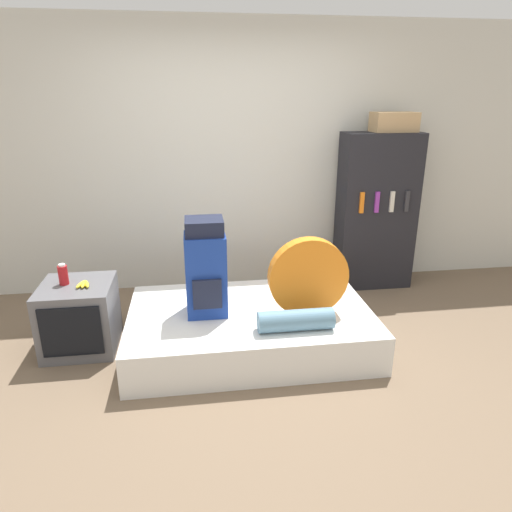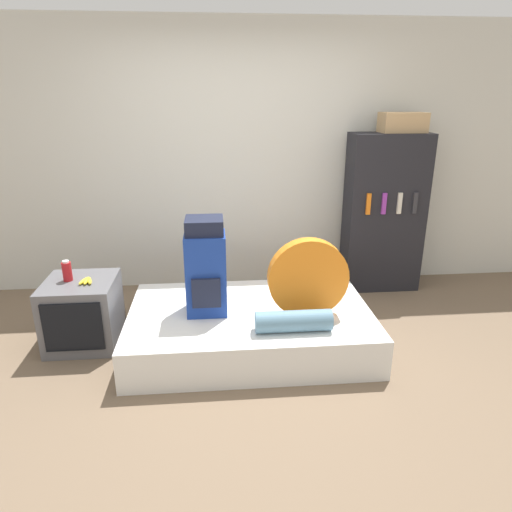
# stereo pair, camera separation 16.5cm
# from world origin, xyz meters

# --- Properties ---
(ground_plane) EXTENTS (16.00, 16.00, 0.00)m
(ground_plane) POSITION_xyz_m (0.00, 0.00, 0.00)
(ground_plane) COLOR brown
(wall_back) EXTENTS (8.00, 0.05, 2.60)m
(wall_back) POSITION_xyz_m (0.00, 1.75, 1.30)
(wall_back) COLOR silver
(wall_back) RESTS_ON ground_plane
(bed) EXTENTS (1.90, 1.19, 0.31)m
(bed) POSITION_xyz_m (0.01, 0.41, 0.16)
(bed) COLOR white
(bed) RESTS_ON ground_plane
(backpack) EXTENTS (0.30, 0.31, 0.75)m
(backpack) POSITION_xyz_m (-0.32, 0.42, 0.68)
(backpack) COLOR navy
(backpack) RESTS_ON bed
(tent_bag) EXTENTS (0.61, 0.10, 0.61)m
(tent_bag) POSITION_xyz_m (0.44, 0.30, 0.62)
(tent_bag) COLOR orange
(tent_bag) RESTS_ON bed
(sleeping_roll) EXTENTS (0.55, 0.16, 0.16)m
(sleeping_roll) POSITION_xyz_m (0.30, 0.05, 0.39)
(sleeping_roll) COLOR #5B849E
(sleeping_roll) RESTS_ON bed
(television) EXTENTS (0.54, 0.56, 0.54)m
(television) POSITION_xyz_m (-1.32, 0.57, 0.27)
(television) COLOR #5B5B60
(television) RESTS_ON ground_plane
(canister) EXTENTS (0.07, 0.07, 0.17)m
(canister) POSITION_xyz_m (-1.41, 0.60, 0.62)
(canister) COLOR #B2191E
(canister) RESTS_ON television
(banana_bunch) EXTENTS (0.11, 0.15, 0.03)m
(banana_bunch) POSITION_xyz_m (-1.25, 0.54, 0.56)
(banana_bunch) COLOR yellow
(banana_bunch) RESTS_ON television
(bookshelf) EXTENTS (0.76, 0.35, 1.57)m
(bookshelf) POSITION_xyz_m (1.44, 1.48, 0.79)
(bookshelf) COLOR black
(bookshelf) RESTS_ON ground_plane
(cardboard_box) EXTENTS (0.42, 0.24, 0.18)m
(cardboard_box) POSITION_xyz_m (1.55, 1.50, 1.66)
(cardboard_box) COLOR tan
(cardboard_box) RESTS_ON bookshelf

